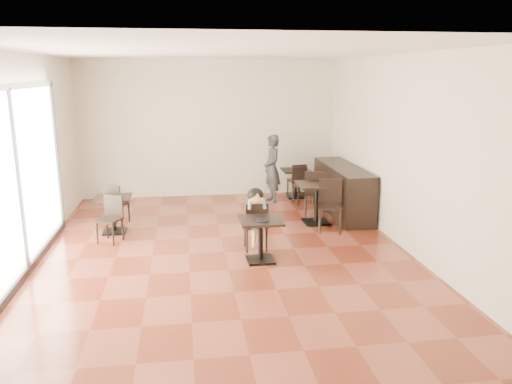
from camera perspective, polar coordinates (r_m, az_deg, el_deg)
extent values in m
cube|color=brown|center=(8.33, -3.61, -6.86)|extent=(6.00, 8.00, 0.01)
cube|color=white|center=(7.81, -3.97, 15.72)|extent=(6.00, 8.00, 0.01)
cube|color=beige|center=(11.87, -5.35, 7.20)|extent=(6.00, 0.01, 3.20)
cube|color=beige|center=(4.05, 0.82, -5.17)|extent=(6.00, 0.01, 3.20)
cube|color=beige|center=(8.25, -25.07, 3.20)|extent=(0.01, 8.00, 3.20)
cube|color=beige|center=(8.68, 16.43, 4.38)|extent=(0.01, 8.00, 3.20)
cube|color=white|center=(7.80, -25.73, 1.11)|extent=(0.04, 4.50, 2.60)
cylinder|color=black|center=(7.62, 0.65, -3.27)|extent=(0.23, 0.23, 0.01)
imported|color=#36363B|center=(11.33, 1.84, 2.69)|extent=(0.45, 0.61, 1.54)
cube|color=black|center=(10.59, 9.86, 0.24)|extent=(0.60, 2.40, 1.00)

